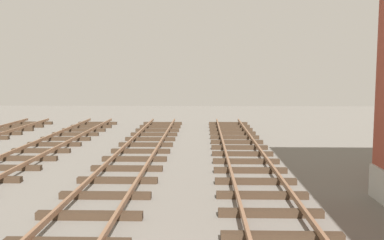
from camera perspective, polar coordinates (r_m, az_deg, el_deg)
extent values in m
cube|color=#38281C|center=(9.51, 11.48, -14.51)|extent=(2.50, 0.24, 0.18)
cube|color=#38281C|center=(10.95, 10.06, -11.69)|extent=(2.50, 0.24, 0.18)
cube|color=#38281C|center=(12.41, 8.99, -9.52)|extent=(2.50, 0.24, 0.18)
cube|color=#38281C|center=(13.89, 8.16, -7.81)|extent=(2.50, 0.24, 0.18)
cube|color=#38281C|center=(15.37, 7.50, -6.42)|extent=(2.50, 0.24, 0.18)
cube|color=#38281C|center=(16.87, 6.95, -5.29)|extent=(2.50, 0.24, 0.18)
cube|color=#38281C|center=(18.38, 6.50, -4.33)|extent=(2.50, 0.24, 0.18)
cube|color=#38281C|center=(19.89, 6.11, -3.53)|extent=(2.50, 0.24, 0.18)
cube|color=#38281C|center=(21.40, 5.78, -2.83)|extent=(2.50, 0.24, 0.18)
cube|color=#38281C|center=(22.92, 5.50, -2.23)|extent=(2.50, 0.24, 0.18)
cube|color=#38281C|center=(24.44, 5.25, -1.70)|extent=(2.50, 0.24, 0.18)
cube|color=#38281C|center=(25.97, 5.03, -1.24)|extent=(2.50, 0.24, 0.18)
cube|color=#38281C|center=(27.49, 4.83, -0.82)|extent=(2.50, 0.24, 0.18)
cube|color=#38281C|center=(29.02, 4.66, -0.45)|extent=(2.50, 0.24, 0.18)
cube|color=#38281C|center=(10.88, -13.03, -11.86)|extent=(2.50, 0.24, 0.18)
cube|color=#38281C|center=(12.46, -11.05, -9.49)|extent=(2.50, 0.24, 0.18)
cube|color=#38281C|center=(14.07, -9.54, -7.64)|extent=(2.50, 0.24, 0.18)
cube|color=#38281C|center=(15.70, -8.36, -6.17)|extent=(2.50, 0.24, 0.18)
cube|color=#38281C|center=(17.34, -7.40, -4.98)|extent=(2.50, 0.24, 0.18)
cube|color=#38281C|center=(18.99, -6.61, -3.99)|extent=(2.50, 0.24, 0.18)
cube|color=#38281C|center=(20.65, -5.94, -3.16)|extent=(2.50, 0.24, 0.18)
cube|color=#38281C|center=(22.32, -5.38, -2.46)|extent=(2.50, 0.24, 0.18)
cube|color=#38281C|center=(23.99, -4.90, -1.85)|extent=(2.50, 0.24, 0.18)
cube|color=#38281C|center=(25.66, -4.48, -1.32)|extent=(2.50, 0.24, 0.18)
cube|color=#38281C|center=(27.34, -4.11, -0.85)|extent=(2.50, 0.24, 0.18)
cube|color=#38281C|center=(29.02, -3.78, -0.44)|extent=(2.50, 0.24, 0.18)
cube|color=#38281C|center=(16.95, -22.79, -5.67)|extent=(2.50, 0.24, 0.18)
cube|color=#38281C|center=(18.48, -20.63, -4.63)|extent=(2.50, 0.24, 0.18)
cube|color=#38281C|center=(20.04, -18.80, -3.75)|extent=(2.50, 0.24, 0.18)
cube|color=#38281C|center=(21.62, -17.25, -2.99)|extent=(2.50, 0.24, 0.18)
cube|color=#38281C|center=(23.22, -15.91, -2.33)|extent=(2.50, 0.24, 0.18)
cube|color=#38281C|center=(24.83, -14.74, -1.76)|extent=(2.50, 0.24, 0.18)
cube|color=#38281C|center=(26.45, -13.72, -1.25)|extent=(2.50, 0.24, 0.18)
cube|color=#38281C|center=(28.08, -12.81, -0.81)|extent=(2.50, 0.24, 0.18)
cube|color=#38281C|center=(29.72, -12.00, -0.41)|extent=(2.50, 0.24, 0.18)
cube|color=#38281C|center=(28.00, -22.10, -1.13)|extent=(2.50, 0.24, 0.18)
cube|color=#38281C|center=(29.50, -20.83, -0.73)|extent=(2.50, 0.24, 0.18)
cube|color=#38281C|center=(31.02, -19.68, -0.37)|extent=(2.50, 0.24, 0.18)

